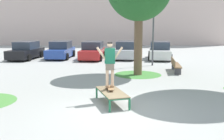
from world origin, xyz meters
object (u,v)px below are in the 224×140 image
Objects in this scene: skate_box at (112,93)px; car_red at (93,51)px; car_silver at (126,51)px; park_bench at (175,65)px; car_black at (26,51)px; light_post at (154,11)px; skateboard at (110,88)px; skater at (110,61)px; car_white at (160,51)px; car_blue at (61,50)px.

car_red is at bearing 97.52° from skate_box.
skate_box is 0.46× the size of car_silver.
park_bench is at bearing -47.92° from car_red.
car_black is 0.75× the size of light_post.
car_red is at bearing 97.33° from skateboard.
skateboard is 14.83m from car_black.
skater reaches higher than car_white.
car_black is (-7.38, 12.86, -0.84)m from skater.
car_silver is (5.74, -0.14, 0.00)m from car_blue.
car_silver is at bearing 11.14° from car_red.
skateboard is 7.66m from park_bench.
car_blue is 0.74× the size of light_post.
light_post is at bearing -67.26° from car_silver.
skate_box is at bearing -72.86° from skateboard.
skate_box is 0.35× the size of light_post.
car_red is 1.78× the size of park_bench.
car_blue is at bearing 175.98° from car_white.
light_post is (-1.03, 2.68, 3.38)m from park_bench.
car_black is 2.93m from car_blue.
skater is 0.29× the size of light_post.
skateboard is at bearing -107.64° from car_white.
skate_box is at bearing -60.37° from car_black.
skateboard is at bearing -81.08° from skater.
car_red is 6.59m from light_post.
car_blue is 1.76× the size of park_bench.
car_black reaches higher than park_bench.
car_black is 0.99× the size of car_silver.
skater is at bearing -71.49° from car_blue.
light_post reaches higher than skate_box.
light_post is at bearing -29.65° from car_blue.
car_blue is at bearing 150.35° from light_post.
car_white is (8.60, -0.60, 0.00)m from car_blue.
car_silver is (2.87, 0.56, 0.00)m from car_red.
car_silver is 7.33m from park_bench.
skate_box is 13.71m from car_white.
light_post reaches higher than car_red.
skate_box is 1.20× the size of skater.
car_silver is (1.23, 13.34, 0.15)m from skateboard.
car_red is (-1.64, 12.77, 0.15)m from skateboard.
skater is 13.42m from car_silver.
skateboard reaches higher than skate_box.
car_blue is 2.95m from car_red.
car_silver is at bearing 84.75° from skateboard.
skate_box is at bearing -71.51° from car_blue.
skate_box is 2.48× the size of skateboard.
skate_box is 0.28m from skateboard.
car_black is at bearing -179.96° from car_white.
park_bench is (5.62, -6.22, -0.24)m from car_red.
car_black is 11.47m from car_white.
light_post reaches higher than skateboard.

